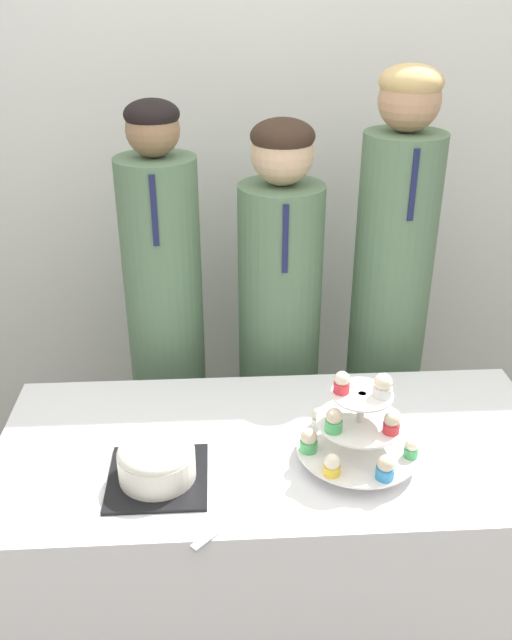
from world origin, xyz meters
The scene contains 8 objects.
wall_back centered at (0.00, 1.47, 1.35)m, with size 9.00×0.06×2.70m.
table centered at (0.00, 0.35, 0.37)m, with size 1.53×0.69×0.74m.
round_cake centered at (-0.31, 0.22, 0.80)m, with size 0.25×0.25×0.12m.
cake_knife centered at (-0.16, 0.03, 0.74)m, with size 0.18×0.18×0.01m.
cupcake_stand centered at (0.20, 0.26, 0.85)m, with size 0.32×0.32×0.27m.
student_0 centered at (-0.33, 0.95, 0.75)m, with size 0.26×0.27×1.56m.
student_1 centered at (0.06, 0.96, 0.73)m, with size 0.28×0.29×1.50m.
student_2 centered at (0.44, 0.96, 0.81)m, with size 0.27×0.27×1.65m.
Camera 1 is at (-0.15, -1.14, 1.88)m, focal length 38.00 mm.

